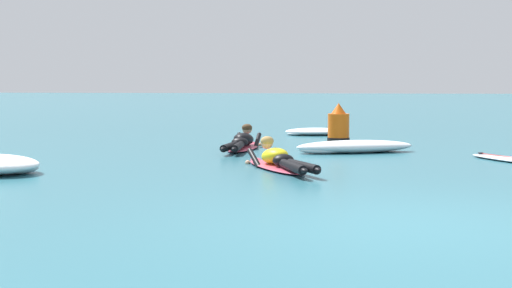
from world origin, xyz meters
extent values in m
plane|color=#2D6B7A|center=(0.00, 10.00, 0.00)|extent=(120.00, 120.00, 0.00)
ellipsoid|color=#E54C66|center=(-1.72, 4.38, 0.04)|extent=(1.38, 2.15, 0.07)
ellipsoid|color=#E54C66|center=(-2.16, 5.30, 0.05)|extent=(0.25, 0.26, 0.06)
ellipsoid|color=yellow|center=(-1.75, 4.42, 0.20)|extent=(0.65, 0.77, 0.35)
ellipsoid|color=black|center=(-1.58, 4.07, 0.17)|extent=(0.43, 0.40, 0.20)
cylinder|color=black|center=(-1.39, 3.49, 0.14)|extent=(0.48, 0.91, 0.14)
ellipsoid|color=black|center=(-1.21, 3.06, 0.14)|extent=(0.18, 0.24, 0.08)
cylinder|color=black|center=(-1.25, 3.55, 0.14)|extent=(0.57, 0.88, 0.14)
ellipsoid|color=black|center=(-1.02, 3.14, 0.14)|extent=(0.18, 0.24, 0.08)
cylinder|color=black|center=(-2.10, 4.66, 0.12)|extent=(0.32, 0.54, 0.32)
sphere|color=tan|center=(-2.26, 4.99, 0.02)|extent=(0.09, 0.09, 0.09)
cylinder|color=black|center=(-1.69, 4.83, 0.12)|extent=(0.32, 0.54, 0.32)
sphere|color=tan|center=(-1.84, 5.14, 0.02)|extent=(0.09, 0.09, 0.09)
sphere|color=tan|center=(-1.91, 4.78, 0.38)|extent=(0.21, 0.21, 0.21)
ellipsoid|color=#AD894C|center=(-1.90, 4.76, 0.41)|extent=(0.28, 0.27, 0.16)
ellipsoid|color=#E54C66|center=(-2.70, 7.65, 0.04)|extent=(0.64, 2.03, 0.07)
ellipsoid|color=#E54C66|center=(-2.66, 8.61, 0.05)|extent=(0.20, 0.21, 0.06)
ellipsoid|color=black|center=(-2.70, 7.70, 0.20)|extent=(0.43, 0.74, 0.35)
ellipsoid|color=black|center=(-2.72, 7.29, 0.17)|extent=(0.35, 0.30, 0.20)
cylinder|color=black|center=(-2.83, 6.67, 0.14)|extent=(0.24, 0.94, 0.14)
ellipsoid|color=black|center=(-2.87, 6.21, 0.14)|extent=(0.11, 0.22, 0.08)
cylinder|color=black|center=(-2.67, 6.67, 0.14)|extent=(0.15, 0.94, 0.14)
ellipsoid|color=black|center=(-2.66, 6.20, 0.14)|extent=(0.11, 0.22, 0.08)
cylinder|color=black|center=(-2.90, 8.11, 0.12)|extent=(0.12, 0.62, 0.35)
sphere|color=tan|center=(-2.88, 8.51, 0.02)|extent=(0.09, 0.09, 0.09)
cylinder|color=black|center=(-2.46, 8.07, 0.12)|extent=(0.12, 0.62, 0.35)
sphere|color=tan|center=(-2.44, 8.45, 0.02)|extent=(0.09, 0.09, 0.09)
sphere|color=tan|center=(-2.68, 8.12, 0.38)|extent=(0.21, 0.21, 0.21)
ellipsoid|color=#47331E|center=(-2.68, 8.10, 0.41)|extent=(0.23, 0.21, 0.16)
cone|color=black|center=(1.85, 6.61, 0.01)|extent=(0.14, 0.14, 0.16)
ellipsoid|color=white|center=(-1.37, 11.79, 0.09)|extent=(1.74, 1.23, 0.18)
ellipsoid|color=white|center=(-1.00, 12.01, 0.06)|extent=(0.59, 0.50, 0.13)
ellipsoid|color=white|center=(-1.82, 11.61, 0.05)|extent=(0.61, 0.53, 0.10)
ellipsoid|color=white|center=(-0.44, 7.19, 0.12)|extent=(2.46, 1.42, 0.24)
ellipsoid|color=white|center=(0.09, 7.48, 0.09)|extent=(0.91, 0.69, 0.17)
ellipsoid|color=white|center=(-1.08, 6.89, 0.07)|extent=(0.89, 0.48, 0.13)
ellipsoid|color=white|center=(-5.54, 3.30, 0.10)|extent=(0.63, 0.63, 0.20)
cylinder|color=#EA5B0F|center=(-0.78, 9.43, 0.33)|extent=(0.48, 0.48, 0.66)
cone|color=#EA5B0F|center=(-0.78, 9.43, 0.78)|extent=(0.34, 0.34, 0.24)
cylinder|color=black|center=(-0.78, 9.43, 0.06)|extent=(0.51, 0.51, 0.12)
camera|label=1|loc=(-0.63, -7.43, 1.42)|focal=52.42mm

